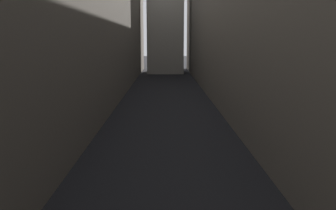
% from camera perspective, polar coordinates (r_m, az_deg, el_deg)
% --- Properties ---
extents(ground_plane, '(264.00, 264.00, 0.00)m').
position_cam_1_polar(ground_plane, '(40.53, -0.32, -0.39)').
color(ground_plane, black).
extents(building_block_left, '(11.80, 108.00, 18.89)m').
position_cam_1_polar(building_block_left, '(43.42, -15.94, 12.45)').
color(building_block_left, '#60594F').
rests_on(building_block_left, ground).
extents(building_block_right, '(12.04, 108.00, 21.14)m').
position_cam_1_polar(building_block_right, '(43.58, 15.46, 13.94)').
color(building_block_right, '#60594F').
rests_on(building_block_right, ground).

